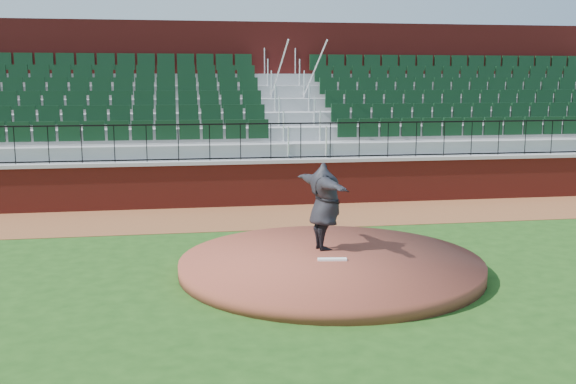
# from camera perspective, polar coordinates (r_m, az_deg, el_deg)

# --- Properties ---
(ground) EXTENTS (90.00, 90.00, 0.00)m
(ground) POSITION_cam_1_polar(r_m,az_deg,el_deg) (12.21, 1.16, -7.19)
(ground) COLOR #1C4313
(ground) RESTS_ON ground
(warning_track) EXTENTS (34.00, 3.20, 0.01)m
(warning_track) POSITION_cam_1_polar(r_m,az_deg,el_deg) (17.39, -2.10, -2.09)
(warning_track) COLOR brown
(warning_track) RESTS_ON ground
(field_wall) EXTENTS (34.00, 0.35, 1.20)m
(field_wall) POSITION_cam_1_polar(r_m,az_deg,el_deg) (18.84, -2.74, 0.66)
(field_wall) COLOR maroon
(field_wall) RESTS_ON ground
(wall_cap) EXTENTS (34.00, 0.45, 0.10)m
(wall_cap) POSITION_cam_1_polar(r_m,az_deg,el_deg) (18.75, -2.75, 2.62)
(wall_cap) COLOR #B7B7B7
(wall_cap) RESTS_ON field_wall
(wall_railing) EXTENTS (34.00, 0.05, 1.00)m
(wall_railing) POSITION_cam_1_polar(r_m,az_deg,el_deg) (18.69, -2.77, 4.29)
(wall_railing) COLOR black
(wall_railing) RESTS_ON wall_cap
(seating_stands) EXTENTS (34.00, 5.10, 4.60)m
(seating_stands) POSITION_cam_1_polar(r_m,az_deg,el_deg) (21.36, -3.63, 6.29)
(seating_stands) COLOR gray
(seating_stands) RESTS_ON ground
(concourse_wall) EXTENTS (34.00, 0.50, 5.50)m
(concourse_wall) POSITION_cam_1_polar(r_m,az_deg,el_deg) (24.12, -4.33, 7.74)
(concourse_wall) COLOR maroon
(concourse_wall) RESTS_ON ground
(pitchers_mound) EXTENTS (5.59, 5.59, 0.25)m
(pitchers_mound) POSITION_cam_1_polar(r_m,az_deg,el_deg) (12.49, 3.65, -6.22)
(pitchers_mound) COLOR brown
(pitchers_mound) RESTS_ON ground
(pitching_rubber) EXTENTS (0.54, 0.20, 0.04)m
(pitching_rubber) POSITION_cam_1_polar(r_m,az_deg,el_deg) (12.34, 3.79, -5.74)
(pitching_rubber) COLOR white
(pitching_rubber) RESTS_ON pitchers_mound
(pitcher) EXTENTS (1.00, 2.16, 1.70)m
(pitcher) POSITION_cam_1_polar(r_m,az_deg,el_deg) (12.91, 3.13, -1.25)
(pitcher) COLOR black
(pitcher) RESTS_ON pitchers_mound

